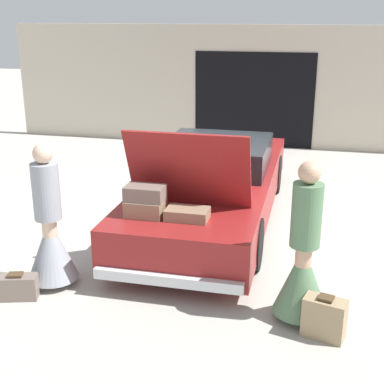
# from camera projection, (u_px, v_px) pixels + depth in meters

# --- Properties ---
(ground_plane) EXTENTS (40.00, 40.00, 0.00)m
(ground_plane) POSITION_uv_depth(u_px,v_px,m) (212.00, 219.00, 8.34)
(ground_plane) COLOR #ADA89E
(garage_wall_back) EXTENTS (12.00, 0.14, 2.80)m
(garage_wall_back) POSITION_uv_depth(u_px,v_px,m) (254.00, 87.00, 12.50)
(garage_wall_back) COLOR beige
(garage_wall_back) RESTS_ON ground_plane
(car) EXTENTS (1.83, 5.19, 1.76)m
(car) POSITION_uv_depth(u_px,v_px,m) (213.00, 185.00, 8.17)
(car) COLOR maroon
(car) RESTS_ON ground_plane
(person_left) EXTENTS (0.59, 0.59, 1.71)m
(person_left) POSITION_uv_depth(u_px,v_px,m) (50.00, 236.00, 6.18)
(person_left) COLOR beige
(person_left) RESTS_ON ground_plane
(person_right) EXTENTS (0.58, 0.58, 1.72)m
(person_right) POSITION_uv_depth(u_px,v_px,m) (303.00, 265.00, 5.46)
(person_right) COLOR tan
(person_right) RESTS_ON ground_plane
(suitcase_beside_left_person) EXTENTS (0.50, 0.31, 0.31)m
(suitcase_beside_left_person) POSITION_uv_depth(u_px,v_px,m) (17.00, 287.00, 5.99)
(suitcase_beside_left_person) COLOR #75665B
(suitcase_beside_left_person) RESTS_ON ground_plane
(suitcase_beside_right_person) EXTENTS (0.45, 0.32, 0.45)m
(suitcase_beside_right_person) POSITION_uv_depth(u_px,v_px,m) (324.00, 318.00, 5.26)
(suitcase_beside_right_person) COLOR #9E8460
(suitcase_beside_right_person) RESTS_ON ground_plane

